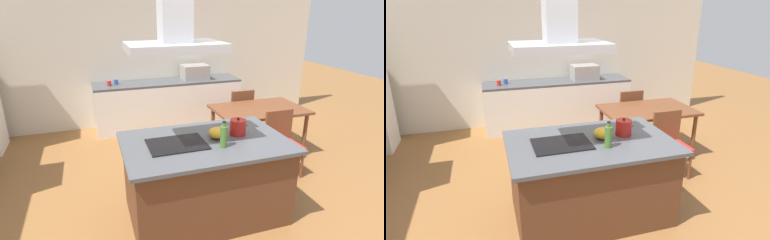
{
  "view_description": "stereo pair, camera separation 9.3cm",
  "coord_description": "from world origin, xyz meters",
  "views": [
    {
      "loc": [
        -1.1,
        -2.87,
        2.24
      ],
      "look_at": [
        -0.02,
        0.4,
        1.0
      ],
      "focal_mm": 29.47,
      "sensor_mm": 36.0,
      "label": 1
    },
    {
      "loc": [
        -1.01,
        -2.9,
        2.24
      ],
      "look_at": [
        -0.02,
        0.4,
        1.0
      ],
      "focal_mm": 29.47,
      "sensor_mm": 36.0,
      "label": 2
    }
  ],
  "objects": [
    {
      "name": "ground",
      "position": [
        0.0,
        1.5,
        0.0
      ],
      "size": [
        16.0,
        16.0,
        0.0
      ],
      "primitive_type": "plane",
      "color": "#936033"
    },
    {
      "name": "wall_back",
      "position": [
        0.0,
        3.25,
        1.35
      ],
      "size": [
        7.2,
        0.1,
        2.7
      ],
      "primitive_type": "cube",
      "color": "beige",
      "rests_on": "ground"
    },
    {
      "name": "kitchen_island",
      "position": [
        0.0,
        0.0,
        0.45
      ],
      "size": [
        1.75,
        1.12,
        0.9
      ],
      "color": "#59331E",
      "rests_on": "ground"
    },
    {
      "name": "cooktop",
      "position": [
        -0.31,
        0.0,
        0.91
      ],
      "size": [
        0.6,
        0.44,
        0.01
      ],
      "primitive_type": "cube",
      "color": "black",
      "rests_on": "kitchen_island"
    },
    {
      "name": "tea_kettle",
      "position": [
        0.4,
        0.06,
        0.99
      ],
      "size": [
        0.23,
        0.18,
        0.2
      ],
      "color": "#B21E19",
      "rests_on": "kitchen_island"
    },
    {
      "name": "olive_oil_bottle",
      "position": [
        0.12,
        -0.2,
        1.02
      ],
      "size": [
        0.08,
        0.08,
        0.28
      ],
      "color": "#47722D",
      "rests_on": "kitchen_island"
    },
    {
      "name": "mixing_bowl",
      "position": [
        0.16,
        0.03,
        0.96
      ],
      "size": [
        0.21,
        0.21,
        0.12
      ],
      "primitive_type": "ellipsoid",
      "color": "gold",
      "rests_on": "kitchen_island"
    },
    {
      "name": "back_counter",
      "position": [
        0.32,
        2.88,
        0.45
      ],
      "size": [
        2.79,
        0.62,
        0.9
      ],
      "color": "white",
      "rests_on": "ground"
    },
    {
      "name": "countertop_microwave",
      "position": [
        0.86,
        2.88,
        1.04
      ],
      "size": [
        0.5,
        0.38,
        0.28
      ],
      "primitive_type": "cube",
      "color": "#9E9993",
      "rests_on": "back_counter"
    },
    {
      "name": "coffee_mug_red",
      "position": [
        -0.78,
        2.85,
        0.95
      ],
      "size": [
        0.08,
        0.08,
        0.09
      ],
      "primitive_type": "cylinder",
      "color": "red",
      "rests_on": "back_counter"
    },
    {
      "name": "coffee_mug_blue",
      "position": [
        -0.65,
        2.93,
        0.95
      ],
      "size": [
        0.08,
        0.08,
        0.09
      ],
      "primitive_type": "cylinder",
      "color": "#2D56B2",
      "rests_on": "back_counter"
    },
    {
      "name": "dining_table",
      "position": [
        1.36,
        1.25,
        0.67
      ],
      "size": [
        1.4,
        0.9,
        0.75
      ],
      "color": "brown",
      "rests_on": "ground"
    },
    {
      "name": "chair_facing_back_wall",
      "position": [
        1.36,
        1.91,
        0.51
      ],
      "size": [
        0.42,
        0.42,
        0.89
      ],
      "color": "red",
      "rests_on": "ground"
    },
    {
      "name": "chair_facing_island",
      "position": [
        1.36,
        0.58,
        0.51
      ],
      "size": [
        0.42,
        0.42,
        0.89
      ],
      "color": "red",
      "rests_on": "ground"
    },
    {
      "name": "range_hood",
      "position": [
        -0.31,
        0.0,
        2.1
      ],
      "size": [
        0.9,
        0.55,
        0.78
      ],
      "color": "#ADADB2"
    }
  ]
}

